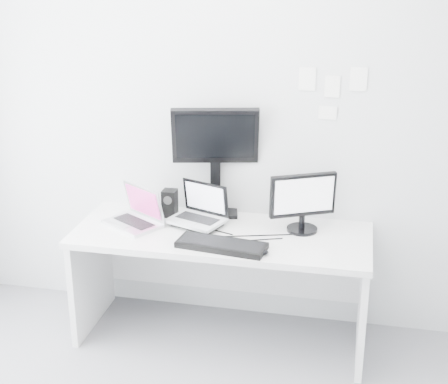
% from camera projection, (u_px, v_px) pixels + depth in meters
% --- Properties ---
extents(back_wall, '(3.60, 0.00, 3.60)m').
position_uv_depth(back_wall, '(233.00, 119.00, 4.10)').
color(back_wall, '#BBBEC0').
rests_on(back_wall, ground).
extents(desk, '(1.80, 0.70, 0.73)m').
position_uv_depth(desk, '(222.00, 286.00, 4.12)').
color(desk, silver).
rests_on(desk, ground).
extents(macbook, '(0.42, 0.40, 0.25)m').
position_uv_depth(macbook, '(131.00, 207.00, 4.05)').
color(macbook, silver).
rests_on(macbook, desk).
extents(speaker, '(0.10, 0.10, 0.18)m').
position_uv_depth(speaker, '(170.00, 203.00, 4.21)').
color(speaker, black).
rests_on(speaker, desk).
extents(dell_laptop, '(0.39, 0.35, 0.27)m').
position_uv_depth(dell_laptop, '(196.00, 206.00, 4.04)').
color(dell_laptop, silver).
rests_on(dell_laptop, desk).
extents(rear_monitor, '(0.57, 0.31, 0.73)m').
position_uv_depth(rear_monitor, '(215.00, 160.00, 4.15)').
color(rear_monitor, black).
rests_on(rear_monitor, desk).
extents(samsung_monitor, '(0.45, 0.35, 0.38)m').
position_uv_depth(samsung_monitor, '(303.00, 202.00, 3.95)').
color(samsung_monitor, black).
rests_on(samsung_monitor, desk).
extents(keyboard, '(0.54, 0.25, 0.03)m').
position_uv_depth(keyboard, '(222.00, 245.00, 3.78)').
color(keyboard, black).
rests_on(keyboard, desk).
extents(mouse, '(0.11, 0.07, 0.03)m').
position_uv_depth(mouse, '(259.00, 252.00, 3.69)').
color(mouse, black).
rests_on(mouse, desk).
extents(wall_note_0, '(0.10, 0.00, 0.14)m').
position_uv_depth(wall_note_0, '(307.00, 79.00, 3.91)').
color(wall_note_0, white).
rests_on(wall_note_0, back_wall).
extents(wall_note_1, '(0.09, 0.00, 0.13)m').
position_uv_depth(wall_note_1, '(332.00, 87.00, 3.90)').
color(wall_note_1, white).
rests_on(wall_note_1, back_wall).
extents(wall_note_2, '(0.10, 0.00, 0.14)m').
position_uv_depth(wall_note_2, '(359.00, 79.00, 3.85)').
color(wall_note_2, white).
rests_on(wall_note_2, back_wall).
extents(wall_note_3, '(0.11, 0.00, 0.08)m').
position_uv_depth(wall_note_3, '(327.00, 113.00, 3.96)').
color(wall_note_3, white).
rests_on(wall_note_3, back_wall).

